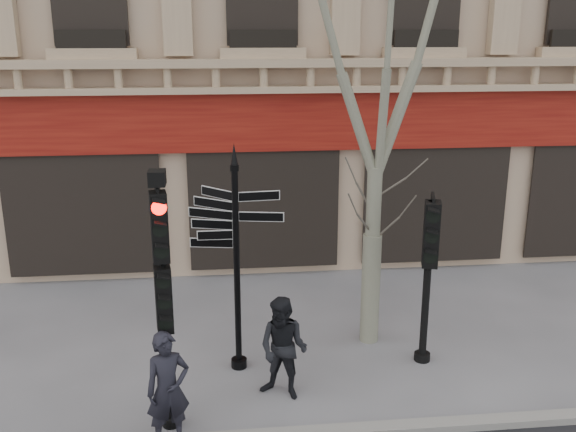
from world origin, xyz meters
name	(u,v)px	position (x,y,z in m)	size (l,w,h in m)	color
ground	(287,386)	(0.00, 0.00, 0.00)	(80.00, 80.00, 0.00)	#5E5E63
fingerpost	(236,222)	(-0.74, 0.68, 2.59)	(2.07, 2.07, 3.86)	black
traffic_signal_main	(162,271)	(-1.78, -0.88, 2.39)	(0.46, 0.36, 3.79)	black
traffic_signal_secondary	(429,252)	(2.43, 0.58, 2.00)	(0.56, 0.46, 2.87)	black
plane_tree	(381,27)	(1.68, 1.42, 5.57)	(2.99, 2.99, 7.93)	gray
pedestrian_a	(168,389)	(-1.76, -1.30, 0.83)	(0.61, 0.40, 1.67)	black
pedestrian_b	(283,348)	(-0.08, -0.29, 0.82)	(0.80, 0.62, 1.65)	black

